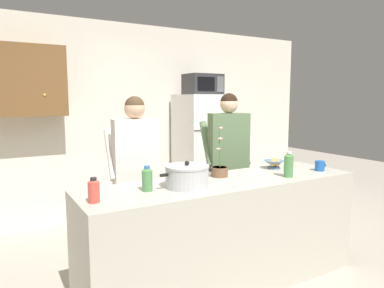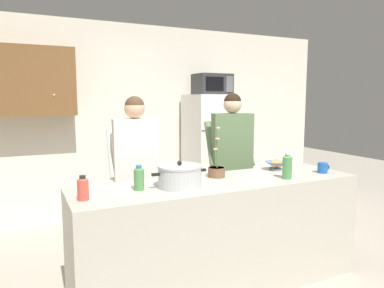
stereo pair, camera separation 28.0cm
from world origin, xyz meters
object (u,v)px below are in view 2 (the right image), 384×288
object	(u,v)px
microwave	(212,84)
person_near_pot	(135,161)
coffee_mug	(323,168)
potted_orchid	(217,170)
bottle_near_edge	(139,178)
bottle_mid_counter	(287,166)
bread_bowl	(276,165)
refrigerator	(211,154)
person_by_sink	(232,151)
cooking_pot	(180,176)
bottle_far_corner	(83,188)

from	to	relation	value
microwave	person_near_pot	xyz separation A→B (m)	(-1.43, -1.10, -0.79)
coffee_mug	potted_orchid	distance (m)	1.01
bottle_near_edge	coffee_mug	bearing A→B (deg)	-4.52
bottle_mid_counter	bread_bowl	bearing A→B (deg)	65.76
refrigerator	person_by_sink	xyz separation A→B (m)	(-0.35, -1.11, 0.21)
cooking_pot	bottle_near_edge	xyz separation A→B (m)	(-0.31, 0.05, 0.01)
coffee_mug	bottle_far_corner	bearing A→B (deg)	178.98
bottle_near_edge	potted_orchid	world-z (taller)	potted_orchid
potted_orchid	cooking_pot	bearing A→B (deg)	-156.50
refrigerator	microwave	bearing A→B (deg)	-89.93
bread_bowl	potted_orchid	bearing A→B (deg)	-177.68
person_by_sink	cooking_pot	bearing A→B (deg)	-140.98
cooking_pot	coffee_mug	xyz separation A→B (m)	(1.41, -0.08, -0.04)
refrigerator	bottle_far_corner	distance (m)	2.82
bottle_mid_counter	potted_orchid	distance (m)	0.61
person_near_pot	bottle_mid_counter	distance (m)	1.40
microwave	bread_bowl	world-z (taller)	microwave
person_near_pot	person_by_sink	xyz separation A→B (m)	(1.08, 0.01, 0.03)
bottle_mid_counter	bottle_far_corner	world-z (taller)	bottle_mid_counter
microwave	person_near_pot	distance (m)	1.97
cooking_pot	bottle_far_corner	distance (m)	0.74
microwave	potted_orchid	world-z (taller)	microwave
potted_orchid	bottle_far_corner	bearing A→B (deg)	-168.63
cooking_pot	potted_orchid	world-z (taller)	potted_orchid
person_by_sink	bottle_far_corner	world-z (taller)	person_by_sink
microwave	cooking_pot	size ratio (longest dim) A/B	1.06
cooking_pot	bread_bowl	size ratio (longest dim) A/B	2.20
refrigerator	bottle_near_edge	world-z (taller)	refrigerator
cooking_pot	bottle_near_edge	size ratio (longest dim) A/B	2.38
refrigerator	cooking_pot	size ratio (longest dim) A/B	3.65
person_near_pot	bottle_mid_counter	xyz separation A→B (m)	(1.08, -0.89, 0.02)
refrigerator	microwave	world-z (taller)	microwave
coffee_mug	bottle_near_edge	xyz separation A→B (m)	(-1.73, 0.14, 0.05)
bottle_far_corner	bottle_mid_counter	bearing A→B (deg)	-2.86
person_near_pot	microwave	bearing A→B (deg)	37.52
person_near_pot	bottle_mid_counter	bearing A→B (deg)	-39.66
cooking_pot	microwave	bearing A→B (deg)	54.94
coffee_mug	bread_bowl	bearing A→B (deg)	135.40
bread_bowl	bottle_near_edge	xyz separation A→B (m)	(-1.42, -0.16, 0.04)
bread_bowl	bottle_mid_counter	xyz separation A→B (m)	(-0.16, -0.35, 0.06)
bread_bowl	bottle_near_edge	size ratio (longest dim) A/B	1.08
cooking_pot	coffee_mug	world-z (taller)	cooking_pot
cooking_pot	bread_bowl	xyz separation A→B (m)	(1.11, 0.22, -0.04)
refrigerator	bottle_far_corner	world-z (taller)	refrigerator
bottle_near_edge	potted_orchid	bearing A→B (deg)	10.42
person_by_sink	bottle_far_corner	xyz separation A→B (m)	(-1.69, -0.82, -0.04)
bread_bowl	bottle_near_edge	bearing A→B (deg)	-173.37
microwave	potted_orchid	size ratio (longest dim) A/B	1.07
cooking_pot	coffee_mug	distance (m)	1.42
refrigerator	potted_orchid	world-z (taller)	refrigerator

